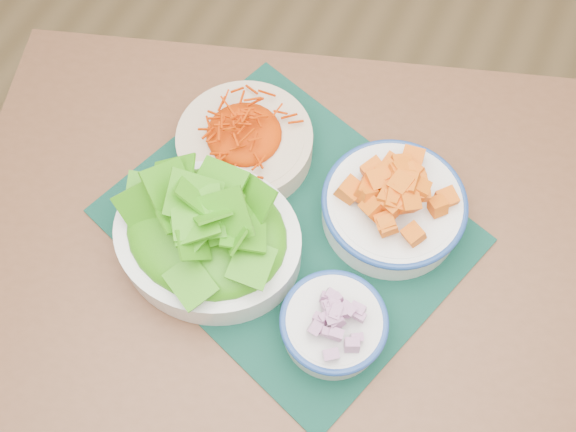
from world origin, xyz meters
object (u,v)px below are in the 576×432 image
(squash_bowl, at_px, (394,203))
(onion_bowl, at_px, (334,323))
(carrot_bowl, at_px, (245,138))
(lettuce_bowl, at_px, (207,232))
(table, at_px, (319,277))
(placemat, at_px, (288,225))

(squash_bowl, height_order, onion_bowl, squash_bowl)
(carrot_bowl, height_order, squash_bowl, squash_bowl)
(onion_bowl, bearing_deg, carrot_bowl, 138.58)
(carrot_bowl, distance_m, lettuce_bowl, 0.18)
(table, relative_size, squash_bowl, 5.96)
(table, xyz_separation_m, squash_bowl, (0.07, 0.10, 0.16))
(table, height_order, carrot_bowl, carrot_bowl)
(squash_bowl, xyz_separation_m, lettuce_bowl, (-0.22, -0.16, 0.01))
(carrot_bowl, bearing_deg, table, -30.42)
(table, distance_m, onion_bowl, 0.19)
(table, relative_size, placemat, 2.64)
(squash_bowl, bearing_deg, lettuce_bowl, -143.77)
(table, bearing_deg, placemat, 147.37)
(squash_bowl, relative_size, onion_bowl, 1.17)
(placemat, bearing_deg, onion_bowl, -25.65)
(table, height_order, lettuce_bowl, lettuce_bowl)
(lettuce_bowl, bearing_deg, placemat, 39.51)
(placemat, relative_size, squash_bowl, 2.25)
(carrot_bowl, height_order, lettuce_bowl, lettuce_bowl)
(squash_bowl, height_order, lettuce_bowl, lettuce_bowl)
(placemat, bearing_deg, squash_bowl, 48.89)
(placemat, xyz_separation_m, carrot_bowl, (-0.12, 0.09, 0.04))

